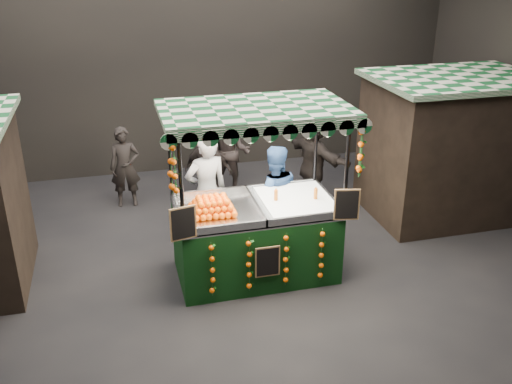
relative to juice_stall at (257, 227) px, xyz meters
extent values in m
plane|color=black|center=(-0.37, -0.17, -0.83)|extent=(12.00, 12.00, 0.00)
cube|color=black|center=(-0.37, 4.83, 1.67)|extent=(12.00, 0.10, 5.00)
cube|color=black|center=(-0.37, -5.17, 1.67)|extent=(12.00, 0.10, 5.00)
cube|color=black|center=(4.03, 1.33, 0.42)|extent=(2.80, 2.00, 2.50)
cube|color=#104B21|center=(4.03, 1.33, 1.72)|extent=(3.00, 2.20, 0.10)
cube|color=black|center=(-0.01, 0.04, -0.29)|extent=(2.36, 1.29, 1.07)
cube|color=silver|center=(-0.01, 0.04, 0.27)|extent=(2.36, 1.29, 0.04)
cylinder|color=black|center=(-1.16, -0.57, 0.46)|extent=(0.05, 0.05, 2.58)
cylinder|color=black|center=(1.14, -0.57, 0.46)|extent=(0.05, 0.05, 2.58)
cylinder|color=black|center=(-1.16, 0.65, 0.46)|extent=(0.05, 0.05, 2.58)
cylinder|color=black|center=(1.14, 0.65, 0.46)|extent=(0.05, 0.05, 2.58)
cube|color=#104B21|center=(-0.01, 0.04, 1.79)|extent=(2.63, 1.56, 0.09)
cube|color=white|center=(0.64, 0.04, 0.33)|extent=(1.05, 1.16, 0.09)
cube|color=black|center=(-1.17, -0.63, 0.51)|extent=(0.36, 0.10, 0.47)
cube|color=black|center=(1.15, -0.63, 0.51)|extent=(0.36, 0.10, 0.47)
cube|color=black|center=(-0.01, -0.64, -0.24)|extent=(0.36, 0.03, 0.47)
imported|color=gray|center=(-0.56, 1.11, 0.16)|extent=(0.80, 0.61, 1.98)
imported|color=navy|center=(0.51, 0.83, 0.06)|extent=(0.91, 0.74, 1.78)
imported|color=black|center=(-1.79, 3.13, -0.04)|extent=(0.60, 0.41, 1.57)
imported|color=#2E2625|center=(0.25, 3.13, 0.06)|extent=(1.07, 0.97, 1.78)
imported|color=black|center=(-0.28, 2.53, -0.04)|extent=(1.00, 0.78, 1.58)
imported|color=#2D2824|center=(-0.06, 3.19, 0.08)|extent=(1.08, 1.35, 1.82)
imported|color=black|center=(1.77, 2.40, 0.09)|extent=(1.05, 1.78, 1.83)
camera|label=1|loc=(-1.92, -7.30, 3.88)|focal=39.65mm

